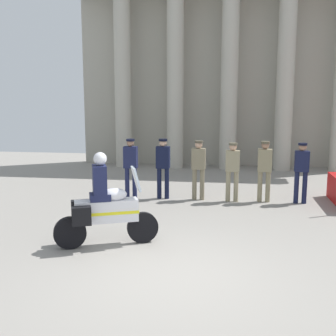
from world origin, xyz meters
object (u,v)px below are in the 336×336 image
object	(u,v)px
officer_in_row_1	(163,164)
officer_in_row_4	(265,166)
officer_in_row_3	(233,167)
officer_in_row_0	(131,164)
motorcycle_with_rider	(103,207)
officer_in_row_5	(302,168)
officer_in_row_2	(199,165)

from	to	relation	value
officer_in_row_1	officer_in_row_4	xyz separation A→B (m)	(2.85, -0.00, -0.02)
officer_in_row_3	officer_in_row_4	world-z (taller)	officer_in_row_4
officer_in_row_0	officer_in_row_1	bearing A→B (deg)	-171.29
motorcycle_with_rider	officer_in_row_5	bearing A→B (deg)	20.60
motorcycle_with_rider	officer_in_row_4	bearing A→B (deg)	28.01
officer_in_row_1	officer_in_row_5	xyz separation A→B (m)	(3.84, -0.03, -0.03)
officer_in_row_5	officer_in_row_1	bearing A→B (deg)	2.14
officer_in_row_1	officer_in_row_4	world-z (taller)	officer_in_row_1
officer_in_row_0	officer_in_row_4	bearing A→B (deg)	-175.90
officer_in_row_1	officer_in_row_2	distance (m)	1.02
officer_in_row_0	officer_in_row_5	bearing A→B (deg)	-176.58
officer_in_row_3	officer_in_row_0	bearing A→B (deg)	2.90
officer_in_row_0	officer_in_row_4	world-z (taller)	officer_in_row_0
officer_in_row_4	officer_in_row_2	bearing A→B (deg)	2.53
officer_in_row_1	motorcycle_with_rider	distance (m)	4.10
officer_in_row_1	officer_in_row_4	size ratio (longest dim) A/B	1.01
officer_in_row_0	officer_in_row_1	world-z (taller)	officer_in_row_1
officer_in_row_2	officer_in_row_3	xyz separation A→B (m)	(0.95, -0.09, -0.02)
officer_in_row_4	motorcycle_with_rider	size ratio (longest dim) A/B	0.86
officer_in_row_0	officer_in_row_5	xyz separation A→B (m)	(4.76, 0.06, -0.03)
officer_in_row_4	officer_in_row_1	bearing A→B (deg)	2.60
officer_in_row_3	officer_in_row_4	xyz separation A→B (m)	(0.88, 0.08, 0.03)
officer_in_row_3	motorcycle_with_rider	xyz separation A→B (m)	(-2.57, -3.97, -0.19)
officer_in_row_2	officer_in_row_1	bearing A→B (deg)	2.73
officer_in_row_1	officer_in_row_0	bearing A→B (deg)	8.71
officer_in_row_0	motorcycle_with_rider	size ratio (longest dim) A/B	0.87
officer_in_row_2	officer_in_row_4	size ratio (longest dim) A/B	0.99
officer_in_row_3	officer_in_row_5	world-z (taller)	officer_in_row_5
officer_in_row_4	motorcycle_with_rider	distance (m)	5.33
officer_in_row_0	officer_in_row_5	size ratio (longest dim) A/B	1.03
officer_in_row_1	officer_in_row_2	bearing A→B (deg)	-177.27
officer_in_row_2	officer_in_row_4	distance (m)	1.83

